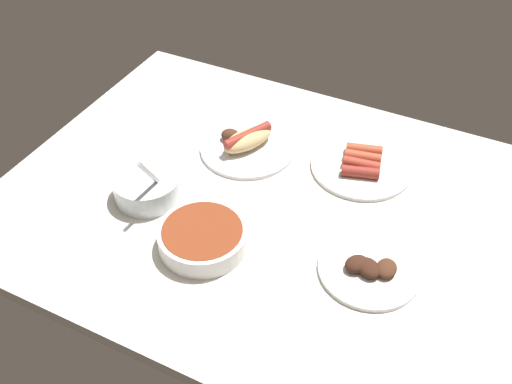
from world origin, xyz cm
name	(u,v)px	position (x,y,z in cm)	size (l,w,h in cm)	color
ground_plane	(272,207)	(0.00, 0.00, -1.50)	(120.00, 90.00, 3.00)	silver
bowl_coleslaw	(147,186)	(-25.80, -10.57, 3.10)	(14.93, 14.93, 15.70)	silver
plate_grilled_meat	(369,268)	(25.56, -9.48, 0.93)	(20.36, 20.36, 3.48)	white
plate_hotdog_assembled	(247,143)	(-13.62, 14.21, 1.83)	(23.19, 23.19, 5.61)	white
bowl_chili	(203,237)	(-7.22, -18.03, 2.55)	(18.33, 18.33, 4.64)	white
plate_sausages	(362,165)	(13.83, 19.98, 1.01)	(23.89, 23.89, 3.57)	white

